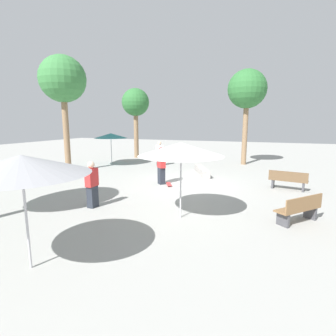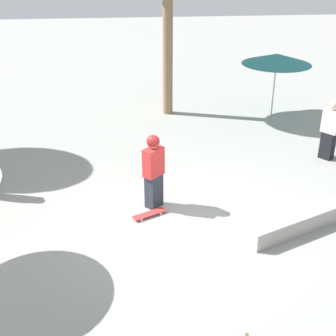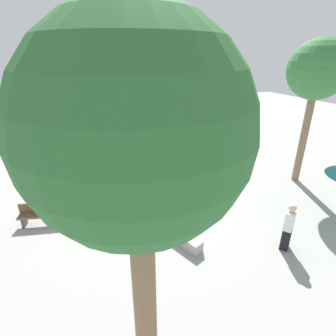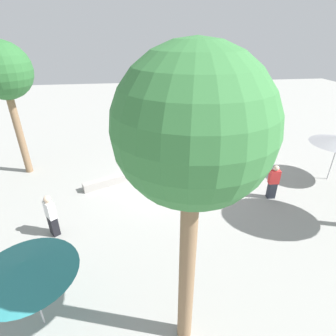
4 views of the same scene
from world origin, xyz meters
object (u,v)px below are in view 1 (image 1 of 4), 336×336
Objects in this scene: bench_near at (288,180)px; palm_tree_center_left at (63,81)px; skater_main at (161,164)px; shade_umbrella_teal at (111,136)px; palm_tree_far_back at (247,90)px; shade_umbrella_white at (181,149)px; bystander_far at (160,153)px; bench_far at (299,209)px; palm_tree_right at (136,104)px; skateboard at (169,184)px; bystander_watching at (92,185)px; concrete_ledge at (202,171)px; shade_umbrella_grey at (21,165)px.

palm_tree_center_left reaches higher than bench_near.
skater_main is 0.27× the size of palm_tree_center_left.
palm_tree_far_back is at bearing 109.45° from shade_umbrella_teal.
shade_umbrella_white reaches higher than bystander_far.
bench_far is (3.25, 5.72, -0.54)m from skater_main.
palm_tree_right is at bearing 179.23° from shade_umbrella_teal.
bystander_watching reaches higher than skateboard.
palm_tree_center_left is at bearing 112.40° from bench_far.
skateboard is 4.80m from shade_umbrella_white.
skateboard is at bearing -154.83° from shade_umbrella_white.
palm_tree_center_left is at bearing -119.84° from shade_umbrella_white.
concrete_ledge is at bearing 78.63° from shade_umbrella_teal.
shade_umbrella_grey is 1.60× the size of bystander_watching.
bench_far is 0.64× the size of shade_umbrella_teal.
shade_umbrella_white is 0.39× the size of palm_tree_center_left.
palm_tree_right is (-5.21, -6.91, 4.30)m from concrete_ledge.
palm_tree_far_back reaches higher than shade_umbrella_grey.
palm_tree_right reaches higher than shade_umbrella_white.
palm_tree_center_left is (2.18, -7.72, 5.14)m from concrete_ledge.
bystander_far is at bearing 159.23° from skater_main.
skateboard is 7.96m from shade_umbrella_teal.
concrete_ledge is (-3.28, 0.83, 0.14)m from skateboard.
palm_tree_center_left reaches higher than skater_main.
palm_tree_far_back reaches higher than shade_umbrella_white.
palm_tree_right is 3.49× the size of bystander_watching.
shade_umbrella_white is 3.50m from bystander_watching.
shade_umbrella_teal is 1.37× the size of bystander_far.
shade_umbrella_white is 10.55m from palm_tree_center_left.
palm_tree_center_left reaches higher than concrete_ledge.
palm_tree_right is (-11.60, -11.37, 4.07)m from bench_far.
skater_main is at bearing -150.69° from shade_umbrella_white.
concrete_ledge is at bearing 174.83° from shade_umbrella_grey.
bystander_watching is 0.97× the size of bystander_far.
concrete_ledge is 0.41× the size of palm_tree_center_left.
concrete_ledge is 9.66m from palm_tree_right.
skater_main reaches higher than bystander_far.
skateboard is at bearing -100.72° from bystander_far.
palm_tree_right is (-7.39, 0.81, -0.84)m from palm_tree_center_left.
bench_near reaches higher than concrete_ledge.
shade_umbrella_white is at bearing 152.53° from shade_umbrella_grey.
shade_umbrella_white is at bearing 60.16° from palm_tree_center_left.
shade_umbrella_white is (4.96, -3.42, 1.74)m from bench_near.
palm_tree_right is (-12.40, -7.92, 2.33)m from shade_umbrella_white.
shade_umbrella_white is 1.61× the size of bystander_watching.
palm_tree_right is (-8.49, -6.08, 4.44)m from skateboard.
bench_near is at bearing 148.40° from shade_umbrella_grey.
shade_umbrella_white reaches higher than bench_near.
shade_umbrella_white is at bearing 144.50° from bench_far.
skater_main is 8.00m from shade_umbrella_grey.
palm_tree_center_left is (-5.01, -8.73, 3.17)m from shade_umbrella_white.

